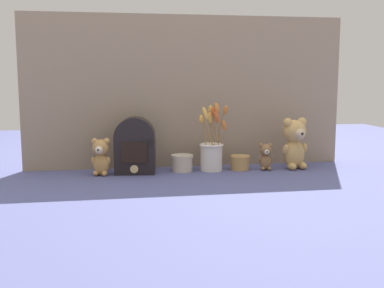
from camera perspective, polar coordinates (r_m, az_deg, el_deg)
ground_plane at (r=2.29m, az=0.09°, el=-3.39°), size 4.00×4.00×0.00m
backdrop_wall at (r=2.41m, az=-0.61°, el=6.19°), size 1.60×0.02×0.75m
teddy_bear_large at (r=2.41m, az=12.07°, el=0.20°), size 0.14×0.13×0.25m
teddy_bear_medium at (r=2.25m, az=-10.74°, el=-1.39°), size 0.10×0.09×0.17m
teddy_bear_small at (r=2.36m, az=8.72°, el=-1.41°), size 0.07×0.07×0.13m
flower_vase at (r=2.31m, az=2.35°, el=-0.84°), size 0.16×0.14×0.33m
vintage_radio at (r=2.26m, az=-6.78°, el=-0.21°), size 0.20×0.13×0.27m
decorative_tin_tall at (r=2.36m, az=5.72°, el=-2.19°), size 0.09×0.09×0.07m
decorative_tin_short at (r=2.31m, az=-1.18°, el=-2.25°), size 0.11×0.11×0.08m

